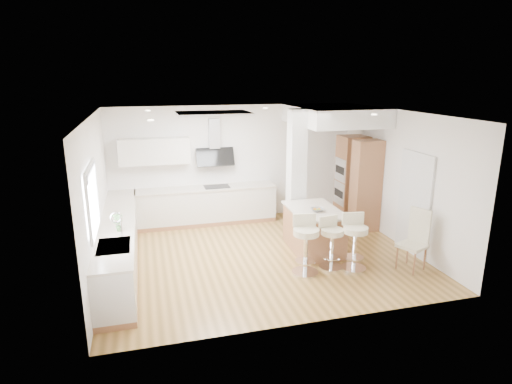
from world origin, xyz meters
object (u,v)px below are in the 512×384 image
object	(u,v)px
peninsula	(314,229)
bar_stool_b	(331,240)
dining_chair	(416,237)
bar_stool_c	(355,239)
bar_stool_a	(306,241)

from	to	relation	value
peninsula	bar_stool_b	bearing A→B (deg)	-89.45
dining_chair	bar_stool_c	bearing A→B (deg)	141.89
bar_stool_a	dining_chair	xyz separation A→B (m)	(2.04, -0.32, 0.00)
bar_stool_c	dining_chair	size ratio (longest dim) A/B	0.92
bar_stool_a	dining_chair	distance (m)	2.06
bar_stool_b	bar_stool_c	distance (m)	0.42
bar_stool_b	dining_chair	size ratio (longest dim) A/B	0.86
peninsula	bar_stool_c	size ratio (longest dim) A/B	1.40
bar_stool_b	dining_chair	xyz separation A→B (m)	(1.49, -0.41, 0.06)
bar_stool_b	bar_stool_c	world-z (taller)	bar_stool_c
bar_stool_a	peninsula	bearing A→B (deg)	68.96
bar_stool_a	bar_stool_b	distance (m)	0.55
bar_stool_c	peninsula	bearing A→B (deg)	118.60
bar_stool_b	bar_stool_c	size ratio (longest dim) A/B	0.93
bar_stool_a	bar_stool_b	xyz separation A→B (m)	(0.54, 0.08, -0.06)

